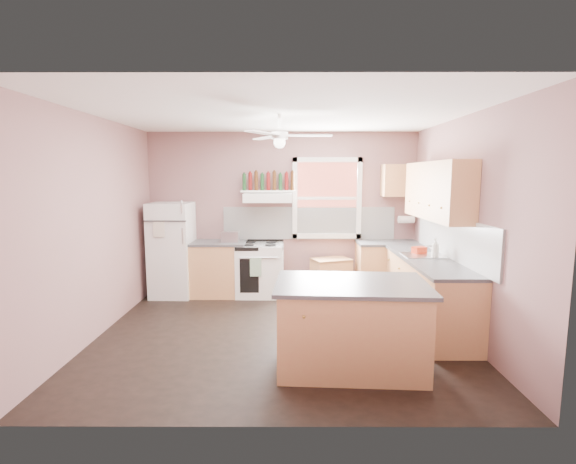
{
  "coord_description": "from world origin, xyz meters",
  "views": [
    {
      "loc": [
        0.12,
        -5.06,
        1.98
      ],
      "look_at": [
        0.1,
        0.3,
        1.25
      ],
      "focal_mm": 26.0,
      "sensor_mm": 36.0,
      "label": 1
    }
  ],
  "objects_px": {
    "toaster": "(230,237)",
    "cart": "(331,276)",
    "refrigerator": "(172,250)",
    "island": "(351,327)",
    "stove": "(260,270)"
  },
  "relations": [
    {
      "from": "toaster",
      "to": "cart",
      "type": "bearing_deg",
      "value": 7.71
    },
    {
      "from": "refrigerator",
      "to": "cart",
      "type": "bearing_deg",
      "value": 3.6
    },
    {
      "from": "refrigerator",
      "to": "island",
      "type": "distance_m",
      "value": 3.66
    },
    {
      "from": "refrigerator",
      "to": "toaster",
      "type": "height_order",
      "value": "refrigerator"
    },
    {
      "from": "stove",
      "to": "island",
      "type": "height_order",
      "value": "same"
    },
    {
      "from": "cart",
      "to": "island",
      "type": "xyz_separation_m",
      "value": [
        -0.07,
        -2.69,
        0.13
      ]
    },
    {
      "from": "toaster",
      "to": "cart",
      "type": "distance_m",
      "value": 1.8
    },
    {
      "from": "refrigerator",
      "to": "toaster",
      "type": "bearing_deg",
      "value": -1.2
    },
    {
      "from": "island",
      "to": "refrigerator",
      "type": "bearing_deg",
      "value": 137.8
    },
    {
      "from": "refrigerator",
      "to": "toaster",
      "type": "xyz_separation_m",
      "value": [
        0.97,
        -0.05,
        0.22
      ]
    },
    {
      "from": "toaster",
      "to": "stove",
      "type": "xyz_separation_m",
      "value": [
        0.48,
        0.09,
        -0.56
      ]
    },
    {
      "from": "cart",
      "to": "refrigerator",
      "type": "bearing_deg",
      "value": 161.36
    },
    {
      "from": "refrigerator",
      "to": "island",
      "type": "xyz_separation_m",
      "value": [
        2.56,
        -2.6,
        -0.34
      ]
    },
    {
      "from": "stove",
      "to": "cart",
      "type": "distance_m",
      "value": 1.19
    },
    {
      "from": "refrigerator",
      "to": "cart",
      "type": "relative_size",
      "value": 2.54
    }
  ]
}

